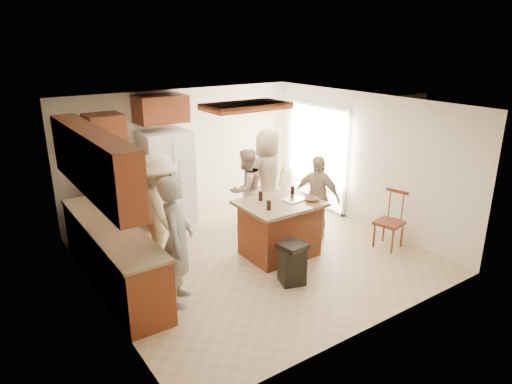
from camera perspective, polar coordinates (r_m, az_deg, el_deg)
room_shell at (r=11.32m, az=13.45°, el=5.14°), size 8.00×5.20×5.00m
person_front_left at (r=6.12m, az=-9.85°, el=-6.11°), size 0.75×0.81×1.79m
person_behind_left at (r=8.46m, az=-1.24°, el=0.34°), size 0.82×0.60×1.53m
person_behind_right at (r=8.69m, az=1.58°, el=1.91°), size 0.97×0.70×1.84m
person_side_right at (r=8.13m, az=7.59°, el=-0.67°), size 0.75×0.99×1.51m
person_counter at (r=7.18m, az=-11.93°, el=-2.36°), size 0.61×1.20×1.81m
left_cabinetry at (r=6.77m, az=-18.27°, el=-3.77°), size 0.64×3.00×2.30m
back_wall_units at (r=8.53m, az=-16.31°, el=4.05°), size 1.80×0.60×2.45m
refrigerator at (r=8.85m, az=-11.08°, el=1.75°), size 0.90×0.76×1.80m
kitchen_island at (r=7.51m, az=2.96°, el=-4.53°), size 1.28×1.03×0.93m
island_items at (r=7.40m, az=4.78°, el=-0.82°), size 0.98×0.66×0.15m
trash_bin at (r=6.76m, az=4.53°, el=-8.81°), size 0.43×0.43×0.63m
spindle_chair at (r=8.10m, az=16.38°, el=-3.66°), size 0.50×0.50×0.99m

